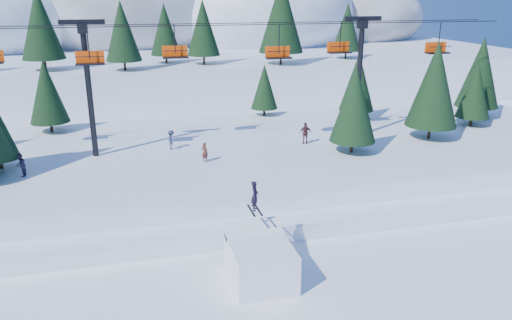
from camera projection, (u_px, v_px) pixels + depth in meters
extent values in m
plane|color=white|center=(269.00, 294.00, 25.35)|extent=(160.00, 160.00, 0.00)
cube|color=white|center=(210.00, 162.00, 41.49)|extent=(70.00, 22.00, 2.50)
cube|color=white|center=(236.00, 219.00, 32.53)|extent=(70.00, 6.00, 1.10)
cube|color=white|center=(163.00, 63.00, 86.89)|extent=(110.00, 60.00, 6.00)
ellipsoid|color=#605B59|center=(123.00, 1.00, 91.42)|extent=(44.00, 39.60, 26.40)
ellipsoid|color=white|center=(260.00, 12.00, 90.29)|extent=(34.00, 30.60, 19.72)
ellipsoid|color=#605B59|center=(348.00, 17.00, 100.92)|extent=(30.00, 27.00, 15.00)
cylinder|color=black|center=(125.00, 66.00, 58.26)|extent=(0.26, 0.26, 1.11)
cone|color=#183519|center=(122.00, 31.00, 57.00)|extent=(4.11, 4.11, 6.81)
cylinder|color=black|center=(204.00, 60.00, 63.43)|extent=(0.26, 0.26, 1.12)
cone|color=#183519|center=(203.00, 27.00, 62.17)|extent=(4.14, 4.14, 6.85)
cylinder|color=black|center=(281.00, 58.00, 63.33)|extent=(0.26, 0.26, 1.50)
cone|color=#183519|center=(281.00, 14.00, 61.63)|extent=(5.58, 5.58, 9.23)
cylinder|color=black|center=(45.00, 65.00, 58.25)|extent=(0.26, 0.26, 1.30)
cone|color=#183519|center=(40.00, 24.00, 56.78)|extent=(4.84, 4.84, 8.00)
cylinder|color=black|center=(346.00, 55.00, 69.08)|extent=(0.26, 0.26, 1.04)
cone|color=#183519|center=(347.00, 27.00, 67.90)|extent=(3.85, 3.85, 6.38)
cylinder|color=black|center=(166.00, 59.00, 64.42)|extent=(0.26, 0.26, 1.04)
cone|color=#183519|center=(165.00, 29.00, 63.24)|extent=(3.88, 3.88, 6.42)
cube|color=white|center=(260.00, 263.00, 26.26)|extent=(3.15, 3.90, 2.13)
cube|color=white|center=(253.00, 230.00, 27.44)|extent=(3.15, 1.36, 0.76)
imported|color=black|center=(255.00, 196.00, 26.76)|extent=(0.57, 0.70, 1.66)
cube|color=black|center=(251.00, 211.00, 26.98)|extent=(0.11, 1.65, 0.03)
cube|color=black|center=(258.00, 210.00, 27.07)|extent=(0.11, 1.65, 0.03)
cylinder|color=black|center=(89.00, 92.00, 37.40)|extent=(0.44, 0.44, 10.00)
cube|color=black|center=(82.00, 22.00, 35.78)|extent=(3.20, 0.35, 0.35)
cube|color=black|center=(82.00, 28.00, 35.93)|extent=(0.70, 0.70, 0.70)
cylinder|color=black|center=(359.00, 80.00, 42.57)|extent=(0.44, 0.44, 10.00)
cube|color=black|center=(363.00, 18.00, 40.96)|extent=(3.20, 0.35, 0.35)
cube|color=black|center=(362.00, 24.00, 41.10)|extent=(0.70, 0.70, 0.70)
cylinder|color=black|center=(235.00, 25.00, 37.36)|extent=(46.00, 0.06, 0.06)
cylinder|color=black|center=(229.00, 23.00, 39.57)|extent=(46.00, 0.06, 0.06)
cylinder|color=black|center=(88.00, 43.00, 35.21)|extent=(0.08, 0.08, 2.20)
cube|color=black|center=(90.00, 64.00, 35.67)|extent=(2.00, 0.75, 0.12)
cube|color=#F04606|center=(90.00, 57.00, 35.88)|extent=(2.00, 0.10, 0.85)
cylinder|color=black|center=(89.00, 57.00, 35.17)|extent=(2.00, 0.06, 0.06)
cylinder|color=black|center=(175.00, 39.00, 38.90)|extent=(0.08, 0.08, 2.20)
cube|color=black|center=(176.00, 57.00, 39.36)|extent=(2.00, 0.75, 0.12)
cube|color=#F04606|center=(175.00, 51.00, 39.57)|extent=(2.00, 0.10, 0.85)
cylinder|color=black|center=(176.00, 51.00, 38.86)|extent=(2.00, 0.06, 0.06)
cylinder|color=black|center=(279.00, 39.00, 38.53)|extent=(0.08, 0.08, 2.20)
cube|color=black|center=(279.00, 58.00, 38.99)|extent=(2.00, 0.75, 0.12)
cube|color=#F04606|center=(277.00, 52.00, 39.19)|extent=(2.00, 0.10, 0.85)
cylinder|color=black|center=(280.00, 51.00, 38.49)|extent=(2.00, 0.06, 0.06)
cylinder|color=black|center=(340.00, 35.00, 42.18)|extent=(0.08, 0.08, 2.20)
cube|color=black|center=(340.00, 52.00, 42.64)|extent=(2.00, 0.75, 0.12)
cube|color=#F04606|center=(338.00, 47.00, 42.85)|extent=(2.00, 0.10, 0.85)
cylinder|color=black|center=(342.00, 46.00, 42.14)|extent=(2.00, 0.06, 0.06)
cylinder|color=black|center=(440.00, 35.00, 41.84)|extent=(0.08, 0.08, 2.20)
cube|color=black|center=(438.00, 53.00, 42.30)|extent=(2.00, 0.75, 0.12)
cube|color=#F04606|center=(436.00, 47.00, 42.51)|extent=(2.00, 0.10, 0.85)
cylinder|color=black|center=(441.00, 47.00, 41.80)|extent=(2.00, 0.06, 0.06)
cylinder|color=black|center=(429.00, 132.00, 43.45)|extent=(0.26, 0.26, 1.17)
cone|color=#183519|center=(435.00, 84.00, 42.13)|extent=(4.34, 4.34, 7.18)
cylinder|color=black|center=(471.00, 121.00, 47.72)|extent=(0.26, 0.26, 0.84)
cone|color=#183519|center=(475.00, 90.00, 46.78)|extent=(3.11, 3.11, 5.14)
cylinder|color=black|center=(475.00, 112.00, 51.03)|extent=(0.26, 0.26, 1.13)
cone|color=#183519|center=(480.00, 72.00, 49.75)|extent=(4.20, 4.20, 6.95)
cylinder|color=black|center=(356.00, 114.00, 50.30)|extent=(0.26, 0.26, 0.93)
cone|color=#183519|center=(358.00, 82.00, 49.25)|extent=(3.45, 3.45, 5.70)
cylinder|color=black|center=(51.00, 127.00, 45.56)|extent=(0.26, 0.26, 0.93)
cone|color=#183519|center=(47.00, 91.00, 44.51)|extent=(3.44, 3.44, 5.70)
cylinder|color=black|center=(264.00, 112.00, 51.89)|extent=(0.26, 0.26, 0.74)
cone|color=#183519|center=(264.00, 86.00, 51.06)|extent=(2.75, 2.75, 4.55)
cylinder|color=black|center=(1.00, 163.00, 36.03)|extent=(0.26, 0.26, 0.76)
cylinder|color=black|center=(352.00, 146.00, 39.64)|extent=(0.26, 0.26, 0.97)
cone|color=#183519|center=(354.00, 103.00, 38.54)|extent=(3.62, 3.62, 5.98)
imported|color=#281F37|center=(21.00, 165.00, 34.28)|extent=(0.66, 0.83, 1.66)
imported|color=#213929|center=(346.00, 118.00, 47.36)|extent=(0.68, 0.91, 1.69)
imported|color=#442024|center=(305.00, 133.00, 41.81)|extent=(1.12, 0.56, 1.84)
imported|color=#50251C|center=(205.00, 152.00, 37.33)|extent=(0.65, 0.65, 1.51)
imported|color=#252D48|center=(171.00, 140.00, 40.35)|extent=(0.62, 1.04, 1.59)
cylinder|color=black|center=(309.00, 231.00, 31.08)|extent=(0.06, 0.06, 0.90)
cylinder|color=black|center=(350.00, 226.00, 31.85)|extent=(0.06, 0.06, 0.90)
cube|color=#F04606|center=(330.00, 227.00, 31.43)|extent=(2.80, 0.16, 0.55)
cylinder|color=black|center=(400.00, 221.00, 32.44)|extent=(0.06, 0.06, 0.90)
cylinder|color=black|center=(430.00, 212.00, 33.76)|extent=(0.06, 0.06, 0.90)
cube|color=#F04606|center=(415.00, 215.00, 33.07)|extent=(2.71, 0.78, 0.55)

